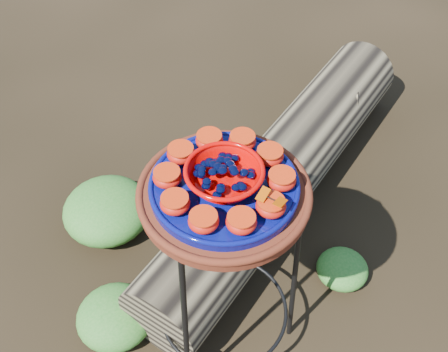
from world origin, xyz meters
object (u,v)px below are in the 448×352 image
terracotta_saucer (224,195)px  red_bowl (224,177)px  plant_stand (224,276)px  driftwood_log (280,173)px  cobalt_plate (224,187)px

terracotta_saucer → red_bowl: 0.07m
plant_stand → red_bowl: red_bowl is taller
plant_stand → terracotta_saucer: 0.37m
red_bowl → driftwood_log: 0.90m
cobalt_plate → plant_stand: bearing=0.0°
terracotta_saucer → driftwood_log: (0.49, 0.42, -0.57)m
terracotta_saucer → plant_stand: bearing=0.0°
plant_stand → driftwood_log: 0.67m
plant_stand → red_bowl: size_ratio=3.86×
plant_stand → red_bowl: bearing=0.0°
cobalt_plate → red_bowl: 0.04m
terracotta_saucer → driftwood_log: size_ratio=0.27×
red_bowl → terracotta_saucer: bearing=0.0°
red_bowl → driftwood_log: red_bowl is taller
terracotta_saucer → cobalt_plate: cobalt_plate is taller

